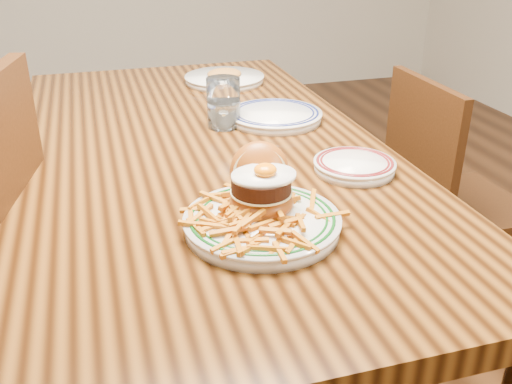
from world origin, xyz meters
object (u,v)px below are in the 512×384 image
object	(u,v)px
side_plate	(354,165)
table	(202,178)
chair_right	(444,196)
main_plate	(262,208)

from	to	relation	value
side_plate	table	bearing A→B (deg)	155.62
table	chair_right	bearing A→B (deg)	8.92
main_plate	side_plate	distance (m)	0.31
table	chair_right	world-z (taller)	chair_right
chair_right	side_plate	size ratio (longest dim) A/B	4.46
chair_right	table	bearing A→B (deg)	9.61
table	side_plate	bearing A→B (deg)	-41.64
chair_right	main_plate	world-z (taller)	main_plate
chair_right	main_plate	bearing A→B (deg)	35.93
table	main_plate	size ratio (longest dim) A/B	5.51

